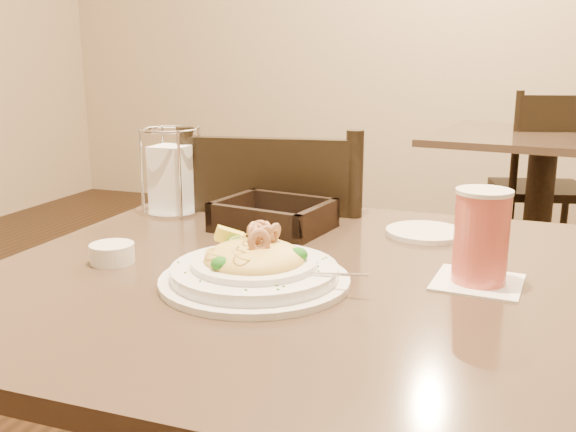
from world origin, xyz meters
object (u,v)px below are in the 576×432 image
(napkin_caddy, at_px, (172,177))
(side_plate, at_px, (425,232))
(dining_chair_far, at_px, (545,182))
(drink_glass, at_px, (481,238))
(dining_chair_near, at_px, (280,302))
(butter_ramekin, at_px, (112,253))
(background_table, at_px, (540,188))
(pasta_bowl, at_px, (254,267))
(bread_basket, at_px, (274,219))
(main_table, at_px, (284,404))

(napkin_caddy, xyz_separation_m, side_plate, (0.53, 0.01, -0.07))
(dining_chair_far, height_order, drink_glass, dining_chair_far)
(dining_chair_near, height_order, butter_ramekin, dining_chair_near)
(side_plate, xyz_separation_m, butter_ramekin, (-0.45, -0.34, 0.01))
(background_table, xyz_separation_m, dining_chair_far, (0.03, 0.24, -0.02))
(background_table, relative_size, dining_chair_near, 1.10)
(dining_chair_near, distance_m, side_plate, 0.48)
(pasta_bowl, xyz_separation_m, side_plate, (0.20, 0.35, -0.02))
(background_table, bearing_deg, pasta_bowl, -101.90)
(dining_chair_near, xyz_separation_m, pasta_bowl, (0.16, -0.54, 0.28))
(butter_ramekin, bearing_deg, bread_basket, 58.56)
(dining_chair_near, distance_m, drink_glass, 0.71)
(dining_chair_far, height_order, butter_ramekin, dining_chair_far)
(dining_chair_near, distance_m, butter_ramekin, 0.60)
(butter_ramekin, bearing_deg, side_plate, 37.01)
(dining_chair_near, height_order, napkin_caddy, napkin_caddy)
(pasta_bowl, distance_m, napkin_caddy, 0.48)
(main_table, xyz_separation_m, side_plate, (0.18, 0.27, 0.24))
(pasta_bowl, bearing_deg, dining_chair_near, 106.73)
(pasta_bowl, distance_m, side_plate, 0.41)
(background_table, bearing_deg, main_table, -101.93)
(dining_chair_near, bearing_deg, bread_basket, 98.17)
(bread_basket, xyz_separation_m, side_plate, (0.28, 0.06, -0.02))
(napkin_caddy, bearing_deg, main_table, -37.37)
(drink_glass, bearing_deg, napkin_caddy, 160.00)
(dining_chair_far, distance_m, side_plate, 2.08)
(dining_chair_far, xyz_separation_m, drink_glass, (-0.17, -2.29, 0.32))
(pasta_bowl, xyz_separation_m, bread_basket, (-0.08, 0.29, -0.01))
(main_table, relative_size, butter_ramekin, 12.67)
(main_table, relative_size, background_table, 0.88)
(dining_chair_far, bearing_deg, background_table, 69.40)
(napkin_caddy, relative_size, butter_ramekin, 2.56)
(napkin_caddy, relative_size, side_plate, 1.24)
(napkin_caddy, bearing_deg, drink_glass, -20.00)
(side_plate, bearing_deg, dining_chair_far, 82.07)
(side_plate, bearing_deg, dining_chair_near, 152.51)
(bread_basket, bearing_deg, dining_chair_far, 74.97)
(background_table, height_order, pasta_bowl, pasta_bowl)
(napkin_caddy, bearing_deg, pasta_bowl, -46.15)
(main_table, xyz_separation_m, butter_ramekin, (-0.27, -0.07, 0.25))
(pasta_bowl, height_order, side_plate, pasta_bowl)
(background_table, xyz_separation_m, dining_chair_near, (-0.62, -1.61, -0.02))
(dining_chair_near, distance_m, napkin_caddy, 0.42)
(napkin_caddy, bearing_deg, butter_ramekin, -76.78)
(bread_basket, bearing_deg, background_table, 73.89)
(drink_glass, relative_size, napkin_caddy, 0.77)
(drink_glass, height_order, butter_ramekin, drink_glass)
(main_table, xyz_separation_m, napkin_caddy, (-0.35, 0.27, 0.32))
(napkin_caddy, bearing_deg, bread_basket, -11.82)
(main_table, bearing_deg, bread_basket, 114.88)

